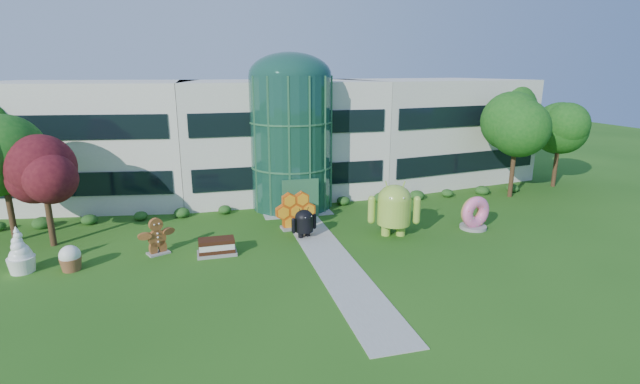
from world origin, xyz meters
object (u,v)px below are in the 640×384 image
object	(u,v)px
android_black	(304,221)
gingerbread	(157,236)
android_green	(394,206)
donut	(474,212)

from	to	relation	value
android_black	gingerbread	xyz separation A→B (m)	(-8.68, -0.45, 0.03)
android_green	gingerbread	bearing A→B (deg)	-165.55
android_green	gingerbread	size ratio (longest dim) A/B	1.65
donut	gingerbread	xyz separation A→B (m)	(-19.89, 0.81, -0.04)
android_black	donut	xyz separation A→B (m)	(11.21, -1.26, 0.07)
android_black	donut	world-z (taller)	donut
android_black	donut	size ratio (longest dim) A/B	0.94
android_green	gingerbread	xyz separation A→B (m)	(-14.25, 0.62, -0.86)
android_green	android_black	size ratio (longest dim) A/B	1.83
android_green	donut	size ratio (longest dim) A/B	1.72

